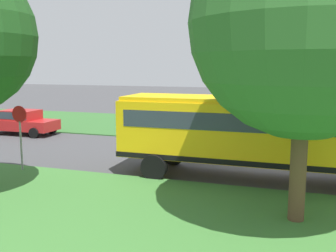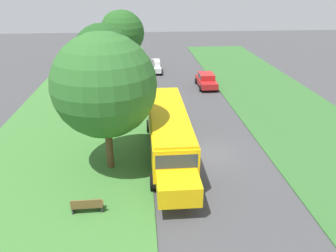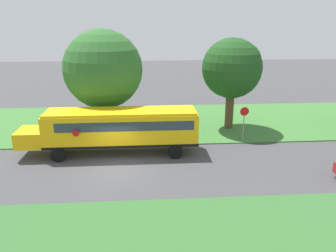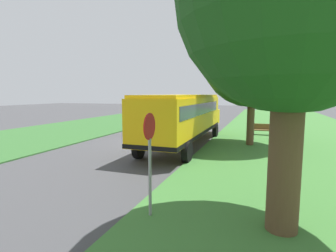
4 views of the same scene
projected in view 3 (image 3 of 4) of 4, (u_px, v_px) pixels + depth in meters
The scene contains 7 objects.
ground_plane at pixel (116, 170), 20.88m from camera, with size 120.00×120.00×0.00m, color #424244.
grass_verge at pixel (124, 123), 30.36m from camera, with size 12.00×80.00×0.08m, color #3D7533.
school_bus at pixel (118, 127), 22.92m from camera, with size 2.85×12.42×3.16m.
oak_tree_beside_bus at pixel (101, 70), 25.26m from camera, with size 6.14×6.14×8.53m.
oak_tree_roadside_mid at pixel (234, 67), 27.20m from camera, with size 5.02×5.02×7.79m.
stop_sign at pixel (244, 120), 25.37m from camera, with size 0.08×0.68×2.74m.
park_bench at pixel (53, 128), 27.41m from camera, with size 1.61×0.53×0.92m.
Camera 3 is at (19.21, 1.96, 9.04)m, focal length 35.00 mm.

